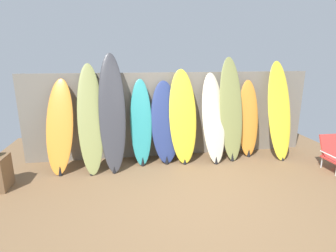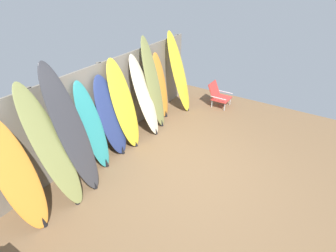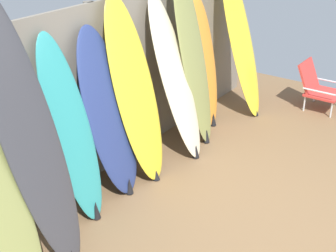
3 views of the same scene
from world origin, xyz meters
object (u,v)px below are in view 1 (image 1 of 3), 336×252
(surfboard_teal_3, at_px, (141,123))
(surfboard_cream_6, at_px, (213,118))
(surfboard_orange_0, at_px, (60,127))
(surfboard_charcoal_2, at_px, (112,113))
(surfboard_navy_4, at_px, (165,122))
(surfboard_yellow_5, at_px, (183,117))
(surfboard_olive_7, at_px, (231,110))
(beach_chair, at_px, (336,153))
(surfboard_orange_8, at_px, (248,119))
(surfboard_yellow_9, at_px, (279,111))
(surfboard_olive_1, at_px, (90,119))

(surfboard_teal_3, height_order, surfboard_cream_6, surfboard_cream_6)
(surfboard_orange_0, relative_size, surfboard_charcoal_2, 0.78)
(surfboard_navy_4, distance_m, surfboard_yellow_5, 0.38)
(surfboard_navy_4, relative_size, surfboard_cream_6, 0.92)
(surfboard_olive_7, relative_size, beach_chair, 3.28)
(surfboard_orange_0, height_order, surfboard_orange_8, surfboard_orange_0)
(surfboard_olive_7, distance_m, surfboard_orange_8, 0.52)
(surfboard_yellow_9, height_order, beach_chair, surfboard_yellow_9)
(beach_chair, bearing_deg, surfboard_cream_6, 162.05)
(surfboard_olive_1, xyz_separation_m, surfboard_navy_4, (1.44, 0.15, -0.17))
(surfboard_olive_7, relative_size, surfboard_orange_8, 1.29)
(surfboard_charcoal_2, xyz_separation_m, surfboard_cream_6, (2.02, 0.07, -0.20))
(surfboard_yellow_5, distance_m, surfboard_orange_8, 1.48)
(surfboard_navy_4, relative_size, surfboard_orange_8, 1.01)
(surfboard_orange_8, bearing_deg, surfboard_olive_7, -165.98)
(surfboard_orange_8, bearing_deg, surfboard_charcoal_2, -175.81)
(surfboard_cream_6, xyz_separation_m, surfboard_olive_7, (0.38, 0.03, 0.15))
(surfboard_yellow_5, distance_m, surfboard_cream_6, 0.63)
(surfboard_navy_4, distance_m, surfboard_olive_7, 1.39)
(surfboard_olive_1, bearing_deg, surfboard_navy_4, 6.05)
(surfboard_yellow_5, bearing_deg, beach_chair, -18.25)
(surfboard_orange_0, bearing_deg, surfboard_yellow_5, 1.94)
(beach_chair, bearing_deg, surfboard_teal_3, 169.29)
(surfboard_charcoal_2, distance_m, surfboard_yellow_9, 3.46)
(surfboard_orange_0, xyz_separation_m, surfboard_olive_1, (0.57, -0.04, 0.14))
(surfboard_orange_0, xyz_separation_m, surfboard_navy_4, (2.01, 0.12, -0.03))
(surfboard_teal_3, bearing_deg, surfboard_orange_0, -175.76)
(surfboard_olive_1, relative_size, surfboard_yellow_5, 1.06)
(surfboard_teal_3, relative_size, surfboard_olive_7, 0.80)
(surfboard_teal_3, relative_size, surfboard_orange_8, 1.03)
(surfboard_teal_3, bearing_deg, surfboard_navy_4, 0.54)
(surfboard_olive_7, bearing_deg, surfboard_teal_3, 178.30)
(beach_chair, bearing_deg, surfboard_olive_7, 157.25)
(surfboard_navy_4, relative_size, surfboard_yellow_5, 0.88)
(surfboard_olive_1, xyz_separation_m, surfboard_orange_8, (3.27, 0.21, -0.18))
(surfboard_olive_1, height_order, surfboard_orange_8, surfboard_olive_1)
(surfboard_olive_1, relative_size, beach_chair, 3.10)
(surfboard_olive_1, height_order, surfboard_cream_6, surfboard_olive_1)
(surfboard_orange_8, xyz_separation_m, surfboard_yellow_9, (0.60, -0.17, 0.20))
(surfboard_cream_6, bearing_deg, surfboard_charcoal_2, -178.00)
(surfboard_orange_8, distance_m, surfboard_yellow_9, 0.66)
(surfboard_olive_7, distance_m, beach_chair, 2.13)
(surfboard_charcoal_2, bearing_deg, surfboard_olive_1, 179.45)
(surfboard_navy_4, height_order, surfboard_yellow_5, surfboard_yellow_5)
(surfboard_yellow_9, bearing_deg, surfboard_teal_3, 177.76)
(surfboard_teal_3, xyz_separation_m, surfboard_yellow_5, (0.85, -0.03, 0.11))
(surfboard_cream_6, xyz_separation_m, surfboard_yellow_9, (1.44, -0.03, 0.12))
(surfboard_olive_7, distance_m, surfboard_yellow_9, 1.05)
(surfboard_olive_7, bearing_deg, surfboard_orange_0, -179.03)
(surfboard_olive_1, bearing_deg, surfboard_orange_8, 3.60)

